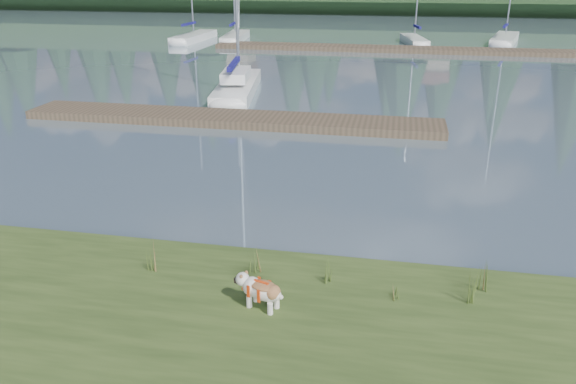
# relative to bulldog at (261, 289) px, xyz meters

# --- Properties ---
(ground) EXTENTS (200.00, 200.00, 0.00)m
(ground) POSITION_rel_bulldog_xyz_m (-0.23, 33.48, -0.68)
(ground) COLOR slate
(ground) RESTS_ON ground
(bulldog) EXTENTS (0.90, 0.55, 0.53)m
(bulldog) POSITION_rel_bulldog_xyz_m (0.00, 0.00, 0.00)
(bulldog) COLOR silver
(bulldog) RESTS_ON bank
(sailboat_main) EXTENTS (2.80, 8.17, 11.63)m
(sailboat_main) POSITION_rel_bulldog_xyz_m (-5.47, 18.19, -0.26)
(sailboat_main) COLOR white
(sailboat_main) RESTS_ON ground
(dock_near) EXTENTS (16.00, 2.00, 0.30)m
(dock_near) POSITION_rel_bulldog_xyz_m (-4.23, 12.48, -0.53)
(dock_near) COLOR #4C3D2C
(dock_near) RESTS_ON ground
(dock_far) EXTENTS (26.00, 2.20, 0.30)m
(dock_far) POSITION_rel_bulldog_xyz_m (1.77, 33.48, -0.53)
(dock_far) COLOR #4C3D2C
(dock_far) RESTS_ON ground
(sailboat_bg_0) EXTENTS (1.74, 7.65, 11.08)m
(sailboat_bg_0) POSITION_rel_bulldog_xyz_m (-14.32, 37.19, -0.36)
(sailboat_bg_0) COLOR white
(sailboat_bg_0) RESTS_ON ground
(sailboat_bg_1) EXTENTS (2.25, 7.35, 10.88)m
(sailboat_bg_1) POSITION_rel_bulldog_xyz_m (-11.13, 37.69, -0.35)
(sailboat_bg_1) COLOR white
(sailboat_bg_1) RESTS_ON ground
(sailboat_bg_2) EXTENTS (2.32, 6.39, 9.61)m
(sailboat_bg_2) POSITION_rel_bulldog_xyz_m (2.89, 38.01, -0.35)
(sailboat_bg_2) COLOR white
(sailboat_bg_2) RESTS_ON ground
(sailboat_bg_3) EXTENTS (3.42, 8.13, 11.73)m
(sailboat_bg_3) POSITION_rel_bulldog_xyz_m (10.13, 40.51, -0.36)
(sailboat_bg_3) COLOR white
(sailboat_bg_3) RESTS_ON ground
(weed_0) EXTENTS (0.17, 0.14, 0.52)m
(weed_0) POSITION_rel_bulldog_xyz_m (-0.39, 1.12, -0.11)
(weed_0) COLOR #475B23
(weed_0) RESTS_ON bank
(weed_1) EXTENTS (0.17, 0.14, 0.58)m
(weed_1) POSITION_rel_bulldog_xyz_m (0.98, 0.96, -0.09)
(weed_1) COLOR #475B23
(weed_1) RESTS_ON bank
(weed_2) EXTENTS (0.17, 0.14, 0.74)m
(weed_2) POSITION_rel_bulldog_xyz_m (3.40, 0.81, -0.02)
(weed_2) COLOR #475B23
(weed_2) RESTS_ON bank
(weed_3) EXTENTS (0.17, 0.14, 0.65)m
(weed_3) POSITION_rel_bulldog_xyz_m (-2.23, 0.74, -0.06)
(weed_3) COLOR #475B23
(weed_3) RESTS_ON bank
(weed_4) EXTENTS (0.17, 0.14, 0.37)m
(weed_4) POSITION_rel_bulldog_xyz_m (2.15, 0.67, -0.17)
(weed_4) COLOR #475B23
(weed_4) RESTS_ON bank
(weed_5) EXTENTS (0.17, 0.14, 0.66)m
(weed_5) POSITION_rel_bulldog_xyz_m (3.58, 1.20, -0.05)
(weed_5) COLOR #475B23
(weed_5) RESTS_ON bank
(mud_lip) EXTENTS (60.00, 0.50, 0.14)m
(mud_lip) POSITION_rel_bulldog_xyz_m (-0.23, 1.88, -0.61)
(mud_lip) COLOR #33281C
(mud_lip) RESTS_ON ground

